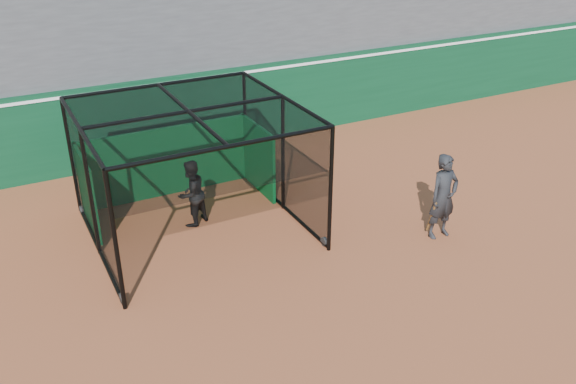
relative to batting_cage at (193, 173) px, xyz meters
name	(u,v)px	position (x,y,z in m)	size (l,w,h in m)	color
ground	(307,299)	(1.00, -3.72, -1.51)	(120.00, 120.00, 0.00)	brown
outfield_wall	(171,115)	(1.00, 4.78, -0.22)	(50.00, 0.50, 2.50)	#0A3B20
batting_cage	(193,173)	(0.00, 0.00, 0.00)	(4.80, 4.69, 3.02)	black
batter	(191,193)	(0.01, 0.28, -0.66)	(0.82, 0.64, 1.68)	black
on_deck_player	(443,197)	(5.03, -2.98, -0.47)	(0.77, 0.51, 2.08)	black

